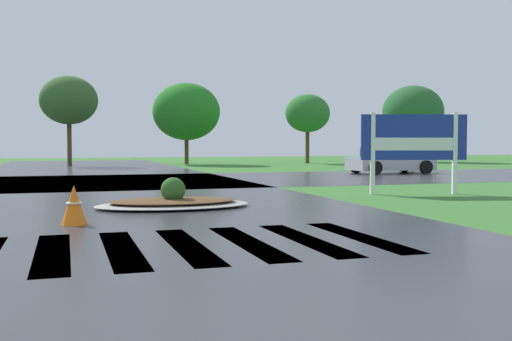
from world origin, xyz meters
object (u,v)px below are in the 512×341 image
car_silver_hatch (389,161)px  traffic_cone (74,205)px  median_island (173,202)px  estate_billboard (414,141)px

car_silver_hatch → traffic_cone: 20.69m
median_island → traffic_cone: 3.21m
estate_billboard → median_island: 7.40m
estate_billboard → median_island: size_ratio=0.84×
traffic_cone → car_silver_hatch: bearing=44.4°
car_silver_hatch → traffic_cone: car_silver_hatch is taller
car_silver_hatch → traffic_cone: bearing=-136.9°
estate_billboard → traffic_cone: size_ratio=4.15×
estate_billboard → traffic_cone: bearing=37.5°
median_island → car_silver_hatch: bearing=43.9°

